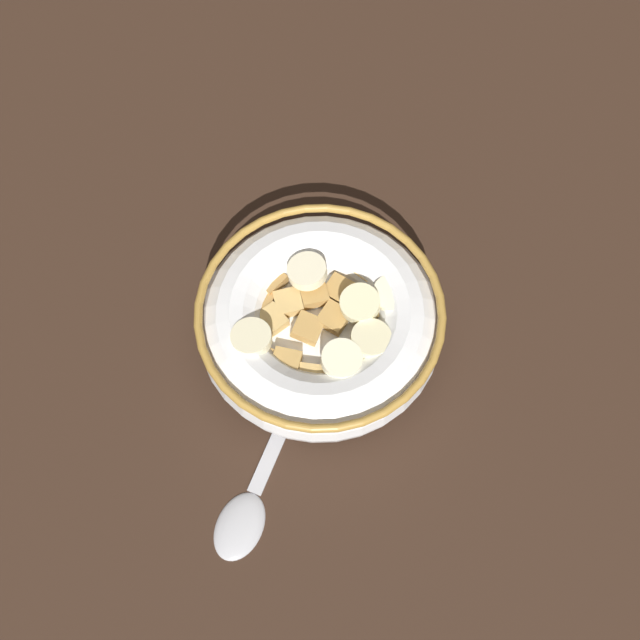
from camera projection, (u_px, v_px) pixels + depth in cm
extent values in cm
cube|color=#332116|center=(320.00, 343.00, 58.22)|extent=(110.31, 110.31, 2.00)
cylinder|color=white|center=(320.00, 336.00, 57.04)|extent=(9.32, 9.32, 0.60)
torus|color=white|center=(320.00, 324.00, 55.17)|extent=(16.95, 16.95, 4.72)
torus|color=#B28438|center=(320.00, 311.00, 53.30)|extent=(17.04, 17.04, 0.60)
cylinder|color=white|center=(320.00, 323.00, 55.02)|extent=(14.12, 14.12, 0.40)
cube|color=tan|center=(378.00, 307.00, 54.93)|extent=(2.62, 2.62, 0.88)
cube|color=tan|center=(358.00, 361.00, 53.06)|extent=(2.57, 2.59, 0.96)
cube|color=#B78947|center=(256.00, 358.00, 53.30)|extent=(2.46, 2.47, 0.88)
cube|color=tan|center=(312.00, 379.00, 52.61)|extent=(2.64, 2.64, 0.88)
cube|color=#B78947|center=(307.00, 328.00, 54.08)|extent=(2.55, 2.59, 1.10)
cube|color=#AD7F42|center=(385.00, 335.00, 53.93)|extent=(2.46, 2.42, 1.03)
cube|color=#AD7F42|center=(286.00, 258.00, 56.50)|extent=(2.43, 2.36, 1.09)
cube|color=#B78947|center=(339.00, 290.00, 55.46)|extent=(2.32, 2.32, 0.86)
cube|color=tan|center=(366.00, 388.00, 52.43)|extent=(2.65, 2.67, 1.00)
cube|color=#AD7F42|center=(240.00, 329.00, 53.99)|extent=(2.65, 2.65, 0.90)
cube|color=tan|center=(365.00, 269.00, 56.01)|extent=(2.09, 2.14, 0.95)
cube|color=#B78947|center=(334.00, 318.00, 54.41)|extent=(2.34, 2.32, 0.93)
cube|color=#AD7F42|center=(321.00, 402.00, 51.80)|extent=(2.17, 2.24, 1.03)
cube|color=#B78947|center=(314.00, 293.00, 55.11)|extent=(2.52, 2.52, 0.87)
cube|color=#AD7F42|center=(259.00, 302.00, 55.10)|extent=(2.61, 2.60, 0.94)
cube|color=tan|center=(289.00, 303.00, 54.89)|extent=(2.58, 2.55, 0.98)
cube|color=#B78947|center=(405.00, 317.00, 54.38)|extent=(2.16, 2.17, 0.87)
cube|color=#AD7F42|center=(270.00, 280.00, 55.64)|extent=(2.05, 2.09, 0.93)
cube|color=tan|center=(271.00, 321.00, 54.40)|extent=(2.00, 1.98, 0.89)
cube|color=tan|center=(286.00, 363.00, 52.90)|extent=(2.64, 2.63, 0.96)
cylinder|color=#F4EABC|center=(251.00, 338.00, 52.46)|extent=(2.97, 3.00, 1.14)
cylinder|color=#F9EFC6|center=(307.00, 271.00, 54.49)|extent=(3.90, 3.93, 1.24)
cylinder|color=beige|center=(360.00, 303.00, 53.62)|extent=(3.93, 3.87, 1.26)
cylinder|color=#F9EFC6|center=(342.00, 359.00, 52.02)|extent=(3.89, 3.91, 1.01)
cylinder|color=beige|center=(371.00, 339.00, 52.80)|extent=(3.90, 3.87, 1.07)
cylinder|color=#F9EFC6|center=(393.00, 294.00, 54.24)|extent=(2.96, 2.91, 1.18)
ellipsoid|color=#B7B7BC|center=(239.00, 525.00, 51.28)|extent=(5.50, 4.83, 0.80)
cube|color=#B7B7BC|center=(284.00, 424.00, 54.38)|extent=(9.64, 5.52, 0.36)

